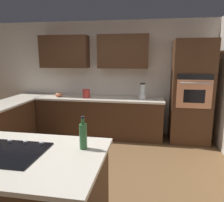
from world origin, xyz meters
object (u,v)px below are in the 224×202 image
blender (142,92)px  second_bottle (83,135)px  wall_oven (191,92)px  kettle (86,93)px  mixing_bowl (59,95)px  cooktop (4,152)px

blender → second_bottle: size_ratio=1.06×
wall_oven → kettle: 2.25m
mixing_bowl → blender: bearing=-180.0°
cooktop → second_bottle: bearing=-163.4°
wall_oven → cooktop: 3.66m
kettle → cooktop: bearing=90.5°
wall_oven → second_bottle: 3.08m
blender → second_bottle: blender is taller
blender → kettle: bearing=0.0°
mixing_bowl → second_bottle: size_ratio=0.53×
blender → mixing_bowl: (1.90, 0.00, -0.10)m
blender → wall_oven: bearing=-178.2°
wall_oven → cooktop: bearing=52.5°
cooktop → kettle: 2.87m
cooktop → wall_oven: bearing=-127.5°
cooktop → second_bottle: (-0.72, -0.22, 0.13)m
cooktop → mixing_bowl: (0.67, -2.87, 0.04)m
wall_oven → mixing_bowl: bearing=0.6°
cooktop → mixing_bowl: 2.95m
cooktop → second_bottle: second_bottle is taller
wall_oven → kettle: size_ratio=11.19×
blender → kettle: size_ratio=1.85×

